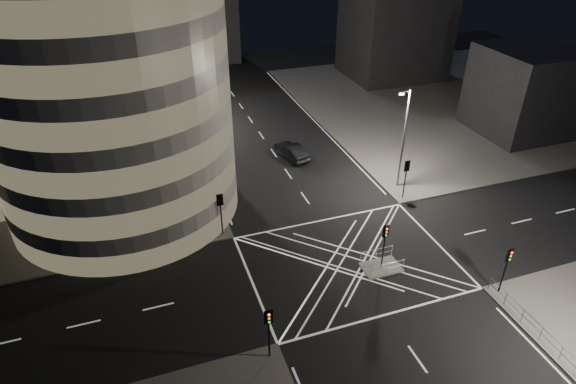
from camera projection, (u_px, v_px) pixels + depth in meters
name	position (u px, v px, depth m)	size (l,w,h in m)	color
ground	(350.00, 262.00, 38.41)	(120.00, 120.00, 0.00)	black
sidewalk_far_right	(454.00, 100.00, 68.08)	(42.00, 42.00, 0.15)	#504E4B
central_island	(381.00, 267.00, 37.72)	(3.00, 2.00, 0.15)	slate
office_tower_curved	(44.00, 64.00, 40.98)	(30.00, 29.00, 27.20)	gray
office_block_rear	(52.00, 24.00, 60.09)	(24.00, 16.00, 22.00)	gray
building_right_far	(395.00, 26.00, 73.66)	(14.00, 12.00, 15.00)	black
building_right_near	(525.00, 91.00, 56.85)	(10.00, 10.00, 10.00)	black
building_far_end	(180.00, 8.00, 79.05)	(18.00, 8.00, 18.00)	black
tree_a	(193.00, 180.00, 40.25)	(4.49, 4.49, 7.09)	black
tree_b	(182.00, 144.00, 44.80)	(5.26, 5.26, 8.02)	black
tree_c	(174.00, 128.00, 50.12)	(4.23, 4.23, 6.48)	black
tree_d	(166.00, 97.00, 54.25)	(5.21, 5.21, 8.33)	black
tree_e	(160.00, 86.00, 59.43)	(4.00, 4.00, 6.94)	black
traffic_signal_fl	(220.00, 207.00, 39.88)	(0.55, 0.22, 4.00)	black
traffic_signal_nl	(269.00, 325.00, 28.97)	(0.55, 0.22, 4.00)	black
traffic_signal_fr	(406.00, 173.00, 44.77)	(0.55, 0.22, 4.00)	black
traffic_signal_nr	(507.00, 263.00, 33.86)	(0.55, 0.22, 4.00)	black
traffic_signal_island	(385.00, 239.00, 36.22)	(0.55, 0.22, 4.00)	black
street_lamp_left_near	(199.00, 153.00, 42.48)	(1.25, 0.25, 10.00)	slate
street_lamp_left_far	(172.00, 87.00, 56.92)	(1.25, 0.25, 10.00)	slate
street_lamp_right_far	(403.00, 136.00, 45.32)	(1.25, 0.25, 10.00)	slate
railing_near_right	(551.00, 343.00, 30.60)	(0.06, 11.70, 1.10)	slate
railing_island_south	(388.00, 268.00, 36.67)	(2.80, 0.06, 1.10)	slate
railing_island_north	(376.00, 254.00, 38.11)	(2.80, 0.06, 1.10)	slate
sedan	(292.00, 151.00, 53.05)	(1.74, 5.00, 1.65)	black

